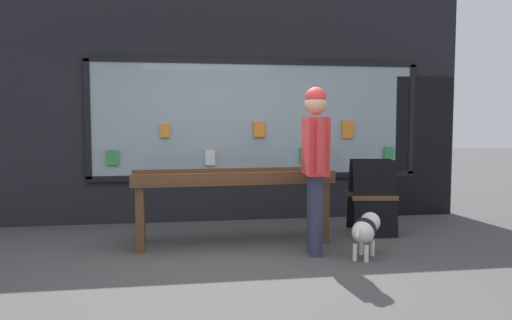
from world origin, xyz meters
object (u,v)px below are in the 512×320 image
sandwich_board_sign (372,196)px  person_browsing (315,156)px  display_table_main (232,186)px  small_dog (365,229)px

sandwich_board_sign → person_browsing: bearing=-129.6°
display_table_main → small_dog: (1.32, -0.83, -0.38)m
small_dog → sandwich_board_sign: sandwich_board_sign is taller
small_dog → person_browsing: bearing=103.1°
small_dog → sandwich_board_sign: bearing=11.1°
person_browsing → small_dog: (0.49, -0.21, -0.77)m
sandwich_board_sign → display_table_main: bearing=-162.8°
sandwich_board_sign → small_dog: bearing=-106.0°
person_browsing → display_table_main: bearing=58.0°
display_table_main → small_dog: display_table_main is taller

